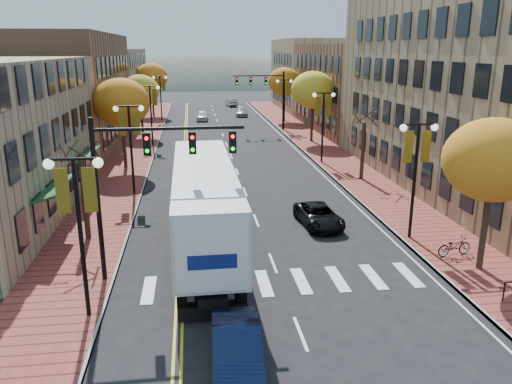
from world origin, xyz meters
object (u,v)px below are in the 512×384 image
object	(u,v)px
semi_truck	(203,195)
bicycle	(454,246)
navy_sedan	(237,350)
black_suv	(319,215)

from	to	relation	value
semi_truck	bicycle	world-z (taller)	semi_truck
semi_truck	bicycle	distance (m)	12.30
bicycle	navy_sedan	bearing A→B (deg)	112.57
black_suv	navy_sedan	bearing A→B (deg)	-119.67
black_suv	bicycle	xyz separation A→B (m)	(5.18, -5.28, 0.03)
semi_truck	black_suv	world-z (taller)	semi_truck
semi_truck	black_suv	bearing A→B (deg)	13.71
semi_truck	navy_sedan	bearing A→B (deg)	-87.03
navy_sedan	bicycle	world-z (taller)	navy_sedan
navy_sedan	bicycle	distance (m)	13.08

